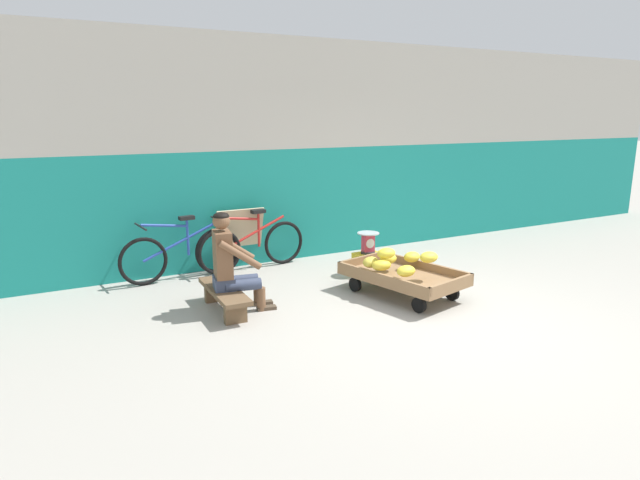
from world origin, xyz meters
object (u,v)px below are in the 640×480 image
Objects in this scene: weighing_scale at (368,243)px; bicycle_far_left at (253,245)px; low_bench at (224,295)px; vendor_seated at (231,262)px; banana_cart at (403,277)px; sign_board at (239,238)px; bicycle_near_left at (181,254)px; plastic_crate at (368,264)px.

weighing_scale is 0.18× the size of bicycle_far_left.
low_bench is 0.38m from vendor_seated.
banana_cart is 1.83× the size of sign_board.
bicycle_near_left is 1.00× the size of bicycle_far_left.
weighing_scale is at bearing 82.70° from banana_cart.
vendor_seated reaches higher than plastic_crate.
bicycle_far_left is 0.26m from sign_board.
low_bench is 0.67× the size of bicycle_near_left.
plastic_crate is 0.30m from weighing_scale.
low_bench is 1.48m from bicycle_near_left.
low_bench is 3.69× the size of weighing_scale.
banana_cart is 2.10m from vendor_seated.
vendor_seated is 1.51m from bicycle_near_left.
bicycle_near_left reaches higher than weighing_scale.
low_bench is at bearing -85.92° from bicycle_near_left.
low_bench is 1.87m from sign_board.
low_bench is 2.29m from weighing_scale.
bicycle_far_left is (0.92, 1.47, 0.15)m from low_bench.
weighing_scale is (2.23, 0.47, 0.25)m from low_bench.
banana_cart is 2.96m from bicycle_near_left.
low_bench is at bearing -121.99° from bicycle_far_left.
bicycle_far_left is at bearing 142.61° from plastic_crate.
banana_cart is 2.30m from bicycle_far_left.
plastic_crate is (2.23, 0.47, -0.05)m from low_bench.
bicycle_near_left is at bearing 97.35° from vendor_seated.
plastic_crate is at bearing 90.00° from weighing_scale.
vendor_seated is at bearing -9.90° from low_bench.
bicycle_far_left is at bearing 120.95° from banana_cart.
low_bench is 1.27× the size of sign_board.
low_bench is at bearing -168.08° from weighing_scale.
weighing_scale is (2.14, 0.48, -0.11)m from vendor_seated.
vendor_seated is at bearing -112.54° from sign_board.
weighing_scale is (0.00, -0.00, 0.30)m from plastic_crate.
bicycle_far_left is at bearing 60.75° from vendor_seated.
bicycle_near_left is at bearing 138.21° from banana_cart.
bicycle_near_left is at bearing 94.08° from low_bench.
banana_cart is at bearing -13.44° from low_bench.
bicycle_near_left is at bearing -179.97° from bicycle_far_left.
bicycle_far_left is (-1.31, 1.00, -0.10)m from weighing_scale.
vendor_seated is 0.69× the size of bicycle_near_left.
plastic_crate is at bearing -40.09° from sign_board.
sign_board is (0.89, 0.21, 0.08)m from bicycle_near_left.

